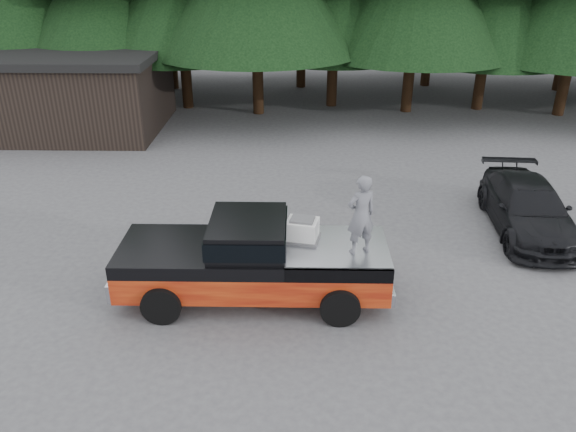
{
  "coord_description": "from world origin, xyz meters",
  "views": [
    {
      "loc": [
        0.87,
        -11.39,
        7.15
      ],
      "look_at": [
        0.66,
        0.0,
        1.63
      ],
      "focal_mm": 35.0,
      "sensor_mm": 36.0,
      "label": 1
    }
  ],
  "objects_px": {
    "parked_car": "(528,208)",
    "utility_building": "(64,89)",
    "pickup_truck": "(254,271)",
    "air_compressor": "(302,230)",
    "man_on_bed": "(361,215)"
  },
  "relations": [
    {
      "from": "parked_car",
      "to": "utility_building",
      "type": "relative_size",
      "value": 0.56
    },
    {
      "from": "man_on_bed",
      "to": "pickup_truck",
      "type": "bearing_deg",
      "value": -29.38
    },
    {
      "from": "pickup_truck",
      "to": "air_compressor",
      "type": "bearing_deg",
      "value": 12.36
    },
    {
      "from": "pickup_truck",
      "to": "air_compressor",
      "type": "xyz_separation_m",
      "value": [
        1.06,
        0.23,
        0.89
      ]
    },
    {
      "from": "parked_car",
      "to": "utility_building",
      "type": "bearing_deg",
      "value": 153.48
    },
    {
      "from": "air_compressor",
      "to": "pickup_truck",
      "type": "bearing_deg",
      "value": -155.47
    },
    {
      "from": "air_compressor",
      "to": "man_on_bed",
      "type": "distance_m",
      "value": 1.44
    },
    {
      "from": "man_on_bed",
      "to": "utility_building",
      "type": "distance_m",
      "value": 17.2
    },
    {
      "from": "pickup_truck",
      "to": "man_on_bed",
      "type": "xyz_separation_m",
      "value": [
        2.25,
        -0.28,
        1.53
      ]
    },
    {
      "from": "air_compressor",
      "to": "parked_car",
      "type": "height_order",
      "value": "air_compressor"
    },
    {
      "from": "pickup_truck",
      "to": "utility_building",
      "type": "distance_m",
      "value": 15.63
    },
    {
      "from": "man_on_bed",
      "to": "parked_car",
      "type": "height_order",
      "value": "man_on_bed"
    },
    {
      "from": "utility_building",
      "to": "parked_car",
      "type": "bearing_deg",
      "value": -30.15
    },
    {
      "from": "air_compressor",
      "to": "utility_building",
      "type": "distance_m",
      "value": 16.04
    },
    {
      "from": "pickup_truck",
      "to": "man_on_bed",
      "type": "height_order",
      "value": "man_on_bed"
    }
  ]
}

